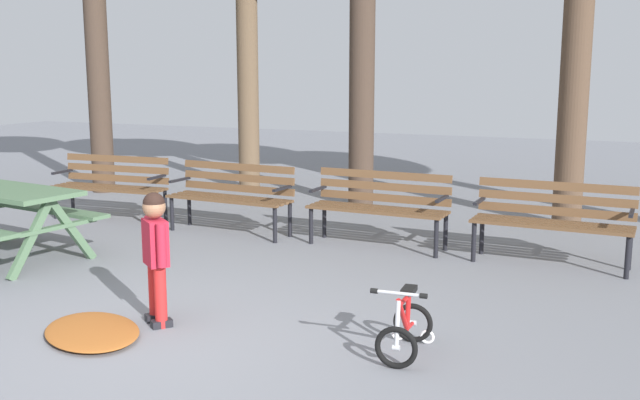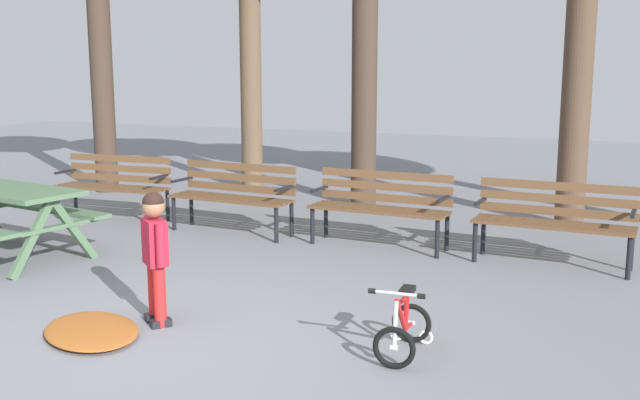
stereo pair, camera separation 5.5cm
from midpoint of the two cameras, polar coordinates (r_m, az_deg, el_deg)
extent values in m
plane|color=slate|center=(5.56, -13.42, -11.28)|extent=(36.00, 36.00, 0.00)
cube|color=#4C6B4C|center=(8.45, -23.28, 0.72)|extent=(1.90, 1.04, 0.05)
cube|color=#4C6B4C|center=(8.80, -20.19, -0.64)|extent=(1.82, 0.53, 0.04)
cube|color=#4C6B4C|center=(7.74, -21.38, -2.83)|extent=(0.15, 0.57, 0.76)
cube|color=#4C6B4C|center=(8.03, -18.50, -2.20)|extent=(0.15, 0.57, 0.76)
cube|color=#4C6B4C|center=(7.87, -19.94, -2.06)|extent=(0.26, 1.10, 0.04)
cube|color=brown|center=(10.32, -15.28, 1.09)|extent=(1.60, 0.16, 0.03)
cube|color=brown|center=(10.22, -15.67, 0.98)|extent=(1.60, 0.16, 0.03)
cube|color=brown|center=(10.13, -16.07, 0.88)|extent=(1.60, 0.16, 0.03)
cube|color=brown|center=(10.03, -16.48, 0.78)|extent=(1.60, 0.16, 0.03)
cube|color=brown|center=(10.34, -15.18, 1.67)|extent=(1.60, 0.13, 0.09)
cube|color=brown|center=(10.32, -15.21, 2.40)|extent=(1.60, 0.13, 0.09)
cube|color=brown|center=(10.30, -15.25, 3.13)|extent=(1.60, 0.13, 0.09)
cylinder|color=black|center=(9.66, -12.78, -0.73)|extent=(0.05, 0.05, 0.44)
cylinder|color=black|center=(9.96, -11.65, -0.37)|extent=(0.05, 0.05, 0.44)
cube|color=black|center=(9.74, -12.29, 1.76)|extent=(0.06, 0.40, 0.03)
cylinder|color=black|center=(10.55, -19.61, -0.17)|extent=(0.05, 0.05, 0.44)
cylinder|color=black|center=(10.82, -18.40, 0.15)|extent=(0.05, 0.05, 0.44)
cube|color=black|center=(10.63, -19.12, 2.12)|extent=(0.06, 0.40, 0.03)
cube|color=brown|center=(9.17, -6.21, 0.29)|extent=(1.60, 0.17, 0.03)
cube|color=brown|center=(9.08, -6.63, 0.17)|extent=(1.60, 0.17, 0.03)
cube|color=brown|center=(8.98, -7.06, 0.05)|extent=(1.60, 0.17, 0.03)
cube|color=brown|center=(8.88, -7.50, -0.07)|extent=(1.60, 0.17, 0.03)
cube|color=brown|center=(9.19, -6.09, 0.94)|extent=(1.60, 0.15, 0.09)
cube|color=brown|center=(9.17, -6.10, 1.76)|extent=(1.60, 0.15, 0.09)
cube|color=brown|center=(9.15, -6.12, 2.59)|extent=(1.60, 0.15, 0.09)
cylinder|color=black|center=(8.54, -3.24, -1.91)|extent=(0.05, 0.05, 0.44)
cylinder|color=black|center=(8.85, -2.06, -1.48)|extent=(0.05, 0.05, 0.44)
cube|color=black|center=(8.62, -2.66, 0.91)|extent=(0.07, 0.40, 0.03)
cylinder|color=black|center=(9.38, -11.16, -1.00)|extent=(0.05, 0.05, 0.44)
cylinder|color=black|center=(9.66, -9.84, -0.63)|extent=(0.05, 0.05, 0.44)
cube|color=black|center=(9.45, -10.57, 1.57)|extent=(0.07, 0.40, 0.03)
cube|color=brown|center=(8.45, 5.18, -0.55)|extent=(1.60, 0.14, 0.03)
cube|color=brown|center=(8.34, 4.88, -0.69)|extent=(1.60, 0.14, 0.03)
cube|color=brown|center=(8.23, 4.58, -0.83)|extent=(1.60, 0.14, 0.03)
cube|color=brown|center=(8.12, 4.26, -0.98)|extent=(1.60, 0.14, 0.03)
cube|color=brown|center=(8.47, 5.29, 0.16)|extent=(1.60, 0.11, 0.09)
cube|color=brown|center=(8.44, 5.30, 1.05)|extent=(1.60, 0.11, 0.09)
cube|color=brown|center=(8.42, 5.32, 1.95)|extent=(1.60, 0.11, 0.09)
cylinder|color=black|center=(7.94, 9.33, -2.96)|extent=(0.05, 0.05, 0.44)
cylinder|color=black|center=(8.28, 10.06, -2.44)|extent=(0.05, 0.05, 0.44)
cube|color=black|center=(8.03, 9.78, 0.09)|extent=(0.06, 0.40, 0.03)
cylinder|color=black|center=(8.48, -0.41, -1.98)|extent=(0.05, 0.05, 0.44)
cylinder|color=black|center=(8.80, 0.64, -1.54)|extent=(0.05, 0.05, 0.44)
cube|color=black|center=(8.57, 0.13, 0.86)|extent=(0.06, 0.40, 0.03)
cube|color=brown|center=(8.01, 18.05, -1.61)|extent=(1.60, 0.14, 0.03)
cube|color=brown|center=(7.89, 17.92, -1.77)|extent=(1.60, 0.14, 0.03)
cube|color=brown|center=(7.78, 17.79, -1.94)|extent=(1.60, 0.14, 0.03)
cube|color=brown|center=(7.66, 17.66, -2.11)|extent=(1.60, 0.14, 0.03)
cube|color=brown|center=(8.03, 18.13, -0.86)|extent=(1.60, 0.11, 0.09)
cube|color=brown|center=(8.01, 18.18, 0.08)|extent=(1.60, 0.11, 0.09)
cube|color=brown|center=(7.98, 18.23, 1.02)|extent=(1.60, 0.11, 0.09)
cylinder|color=black|center=(7.66, 23.15, -4.14)|extent=(0.05, 0.05, 0.44)
cylinder|color=black|center=(8.01, 23.30, -3.55)|extent=(0.05, 0.05, 0.44)
cube|color=black|center=(7.75, 23.43, -0.97)|extent=(0.06, 0.40, 0.03)
cylinder|color=black|center=(7.86, 12.18, -3.18)|extent=(0.05, 0.05, 0.44)
cylinder|color=black|center=(8.21, 12.80, -2.65)|extent=(0.05, 0.05, 0.44)
cube|color=black|center=(7.96, 12.61, -0.10)|extent=(0.06, 0.40, 0.03)
cylinder|color=red|center=(5.91, -12.12, -7.41)|extent=(0.10, 0.10, 0.49)
cube|color=black|center=(5.98, -12.04, -9.37)|extent=(0.17, 0.18, 0.06)
cylinder|color=red|center=(6.07, -12.56, -6.96)|extent=(0.10, 0.10, 0.49)
cube|color=black|center=(6.13, -12.48, -8.88)|extent=(0.17, 0.18, 0.06)
cube|color=#B71E33|center=(5.88, -12.50, -3.22)|extent=(0.29, 0.28, 0.36)
sphere|color=#996B4C|center=(5.82, -12.60, -0.49)|extent=(0.18, 0.18, 0.18)
sphere|color=black|center=(5.81, -12.61, -0.23)|extent=(0.17, 0.17, 0.17)
cylinder|color=#B71E33|center=(5.72, -12.06, -3.47)|extent=(0.07, 0.07, 0.34)
cylinder|color=#B71E33|center=(6.03, -12.92, -2.79)|extent=(0.07, 0.07, 0.34)
torus|color=black|center=(5.06, 6.11, -11.40)|extent=(0.30, 0.06, 0.30)
cylinder|color=silver|center=(5.06, 6.11, -11.40)|extent=(0.05, 0.04, 0.04)
torus|color=black|center=(5.54, 7.44, -9.50)|extent=(0.30, 0.06, 0.30)
cylinder|color=silver|center=(5.54, 7.44, -9.50)|extent=(0.05, 0.04, 0.04)
torus|color=white|center=(5.55, 8.54, -10.53)|extent=(0.11, 0.03, 0.11)
torus|color=white|center=(5.59, 6.30, -10.31)|extent=(0.11, 0.03, 0.11)
cylinder|color=red|center=(5.17, 6.64, -8.94)|extent=(0.05, 0.31, 0.32)
cylinder|color=red|center=(5.32, 7.04, -8.61)|extent=(0.04, 0.08, 0.27)
cylinder|color=red|center=(5.44, 7.20, -9.74)|extent=(0.04, 0.20, 0.05)
cylinder|color=silver|center=(5.02, 6.20, -9.62)|extent=(0.04, 0.07, 0.32)
cylinder|color=red|center=(5.15, 6.71, -7.82)|extent=(0.05, 0.32, 0.05)
cube|color=black|center=(5.29, 7.13, -7.00)|extent=(0.10, 0.18, 0.04)
cylinder|color=silver|center=(4.97, 6.30, -7.27)|extent=(0.34, 0.05, 0.02)
cylinder|color=black|center=(4.94, 8.23, -7.44)|extent=(0.05, 0.04, 0.04)
cylinder|color=black|center=(5.02, 4.40, -7.09)|extent=(0.05, 0.04, 0.04)
ellipsoid|color=#9E5623|center=(5.93, -17.14, -9.70)|extent=(1.17, 1.09, 0.07)
cylinder|color=#423328|center=(12.53, -16.57, 9.95)|extent=(0.36, 0.36, 4.10)
cylinder|color=brown|center=(12.28, -5.28, 9.02)|extent=(0.35, 0.35, 3.53)
cylinder|color=#423328|center=(10.70, 3.65, 11.30)|extent=(0.37, 0.37, 4.44)
cylinder|color=brown|center=(9.83, 19.70, 10.77)|extent=(0.37, 0.37, 4.42)
camera|label=1|loc=(0.03, -89.76, 0.04)|focal=41.03mm
camera|label=2|loc=(0.03, 90.24, -0.04)|focal=41.03mm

